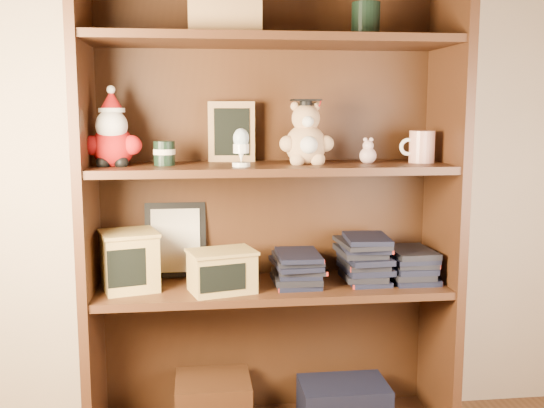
{
  "coord_description": "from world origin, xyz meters",
  "views": [
    {
      "loc": [
        -0.19,
        -0.73,
        1.13
      ],
      "look_at": [
        0.06,
        1.3,
        0.82
      ],
      "focal_mm": 42.0,
      "sensor_mm": 36.0,
      "label": 1
    }
  ],
  "objects": [
    {
      "name": "book_stack_right",
      "position": [
        0.53,
        1.3,
        0.6
      ],
      "size": [
        0.14,
        0.2,
        0.1
      ],
      "color": "black",
      "rests_on": "shelf_lower"
    },
    {
      "name": "book_stack_left",
      "position": [
        0.15,
        1.3,
        0.61
      ],
      "size": [
        0.14,
        0.2,
        0.11
      ],
      "color": "black",
      "rests_on": "shelf_lower"
    },
    {
      "name": "book_stack_mid",
      "position": [
        0.36,
        1.3,
        0.62
      ],
      "size": [
        0.14,
        0.2,
        0.14
      ],
      "color": "black",
      "rests_on": "shelf_lower"
    },
    {
      "name": "pencils_box",
      "position": [
        -0.11,
        1.24,
        0.62
      ],
      "size": [
        0.24,
        0.19,
        0.13
      ],
      "color": "tan",
      "rests_on": "shelf_lower"
    },
    {
      "name": "chalkboard_plaque",
      "position": [
        -0.07,
        1.42,
        1.05
      ],
      "size": [
        0.16,
        0.09,
        0.2
      ],
      "color": "#9E7547",
      "rests_on": "shelf_upper"
    },
    {
      "name": "treats_box",
      "position": [
        -0.41,
        1.3,
        0.65
      ],
      "size": [
        0.21,
        0.21,
        0.19
      ],
      "color": "tan",
      "rests_on": "shelf_lower"
    },
    {
      "name": "shelf_upper",
      "position": [
        0.06,
        1.3,
        0.94
      ],
      "size": [
        1.14,
        0.33,
        0.02
      ],
      "color": "#3E2111",
      "rests_on": "ground"
    },
    {
      "name": "santa_plush",
      "position": [
        -0.44,
        1.3,
        1.04
      ],
      "size": [
        0.18,
        0.13,
        0.26
      ],
      "color": "#A50F0F",
      "rests_on": "shelf_upper"
    },
    {
      "name": "teachers_tin",
      "position": [
        -0.29,
        1.3,
        0.99
      ],
      "size": [
        0.07,
        0.07,
        0.08
      ],
      "color": "black",
      "rests_on": "shelf_upper"
    },
    {
      "name": "bookcase",
      "position": [
        0.05,
        1.36,
        0.78
      ],
      "size": [
        1.2,
        0.35,
        1.6
      ],
      "color": "#3E2111",
      "rests_on": "ground"
    },
    {
      "name": "pink_figurine",
      "position": [
        0.37,
        1.3,
        0.98
      ],
      "size": [
        0.06,
        0.06,
        0.09
      ],
      "color": "#CAA19C",
      "rests_on": "shelf_upper"
    },
    {
      "name": "shelf_lower",
      "position": [
        0.06,
        1.3,
        0.54
      ],
      "size": [
        1.14,
        0.33,
        0.02
      ],
      "color": "#3E2111",
      "rests_on": "ground"
    },
    {
      "name": "teacher_mug",
      "position": [
        0.55,
        1.3,
        1.0
      ],
      "size": [
        0.12,
        0.08,
        0.11
      ],
      "color": "silver",
      "rests_on": "shelf_upper"
    },
    {
      "name": "egg_cup",
      "position": [
        -0.05,
        1.23,
        1.01
      ],
      "size": [
        0.06,
        0.06,
        0.12
      ],
      "color": "white",
      "rests_on": "shelf_upper"
    },
    {
      "name": "certificate_frame",
      "position": [
        -0.26,
        1.44,
        0.68
      ],
      "size": [
        0.21,
        0.05,
        0.26
      ],
      "color": "black",
      "rests_on": "shelf_lower"
    },
    {
      "name": "grad_teddy_bear",
      "position": [
        0.17,
        1.3,
        1.03
      ],
      "size": [
        0.18,
        0.15,
        0.21
      ],
      "color": "tan",
      "rests_on": "shelf_upper"
    }
  ]
}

